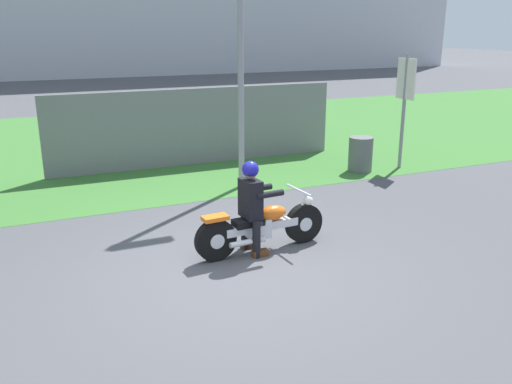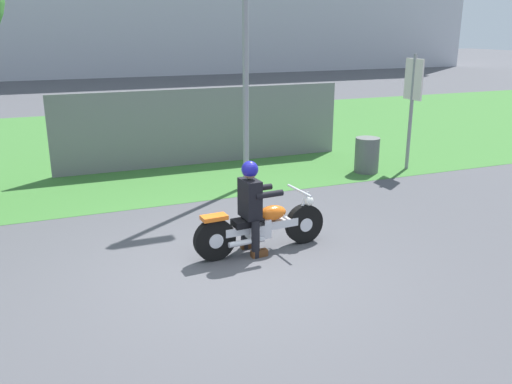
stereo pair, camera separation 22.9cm
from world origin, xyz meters
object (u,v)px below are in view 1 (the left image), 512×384
at_px(rider_lead, 252,200).
at_px(streetlight_pole, 246,8).
at_px(sign_banner, 405,94).
at_px(motorcycle_lead, 262,227).
at_px(trash_can, 360,154).

height_order(rider_lead, streetlight_pole, streetlight_pole).
xyz_separation_m(rider_lead, sign_banner, (5.16, 3.18, 0.92)).
relative_size(motorcycle_lead, streetlight_pole, 0.37).
height_order(motorcycle_lead, trash_can, motorcycle_lead).
distance_m(motorcycle_lead, sign_banner, 6.07).
distance_m(motorcycle_lead, trash_can, 5.12).
xyz_separation_m(rider_lead, streetlight_pole, (1.29, 3.23, 2.70)).
height_order(rider_lead, trash_can, rider_lead).
height_order(streetlight_pole, trash_can, streetlight_pole).
bearing_deg(motorcycle_lead, streetlight_pole, 66.76).
bearing_deg(sign_banner, trash_can, 174.96).
relative_size(streetlight_pole, trash_can, 7.05).
bearing_deg(sign_banner, streetlight_pole, 179.33).
relative_size(rider_lead, streetlight_pole, 0.25).
relative_size(rider_lead, sign_banner, 0.53).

